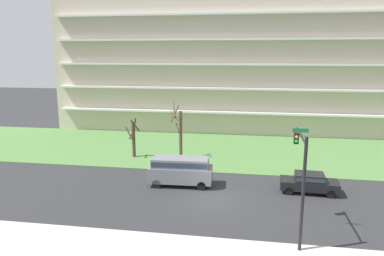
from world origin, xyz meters
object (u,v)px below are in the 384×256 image
(sedan_black_near_left, at_px, (309,182))
(van_gray_center_left, at_px, (180,169))
(tree_far_left, at_px, (133,138))
(traffic_signal_mast, at_px, (301,168))
(tree_left, at_px, (180,131))

(sedan_black_near_left, height_order, van_gray_center_left, van_gray_center_left)
(tree_far_left, bearing_deg, traffic_signal_mast, -45.26)
(tree_left, xyz_separation_m, sedan_black_near_left, (11.78, -7.40, -2.08))
(sedan_black_near_left, bearing_deg, tree_left, -29.07)
(tree_left, distance_m, van_gray_center_left, 7.72)
(sedan_black_near_left, bearing_deg, traffic_signal_mast, 79.62)
(sedan_black_near_left, relative_size, traffic_signal_mast, 0.69)
(tree_far_left, xyz_separation_m, sedan_black_near_left, (16.65, -7.23, -1.26))
(sedan_black_near_left, height_order, traffic_signal_mast, traffic_signal_mast)
(van_gray_center_left, bearing_deg, tree_left, -80.72)
(van_gray_center_left, distance_m, traffic_signal_mast, 11.80)
(sedan_black_near_left, xyz_separation_m, traffic_signal_mast, (-1.84, -7.70, 3.53))
(tree_left, distance_m, traffic_signal_mast, 18.14)
(tree_far_left, relative_size, van_gray_center_left, 0.80)
(tree_far_left, xyz_separation_m, traffic_signal_mast, (14.80, -14.94, 2.27))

